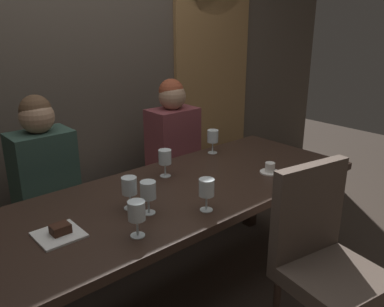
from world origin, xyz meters
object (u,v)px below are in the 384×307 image
object	(u,v)px
banquette_bench	(119,224)
chair_near_side	(322,252)
dessert_plate	(59,233)
wine_glass_end_left	(129,187)
wine_glass_center_front	(137,212)
diner_redhead	(43,162)
wine_glass_center_back	(165,158)
espresso_cup	(270,169)
diner_bearded	(173,133)
wine_glass_near_right	(213,137)
wine_glass_end_right	(207,188)
wine_glass_far_right	(148,192)
dining_table	(181,203)

from	to	relation	value
banquette_bench	chair_near_side	world-z (taller)	chair_near_side
dessert_plate	wine_glass_end_left	bearing A→B (deg)	2.72
wine_glass_center_front	diner_redhead	bearing A→B (deg)	90.63
wine_glass_center_back	wine_glass_end_left	size ratio (longest dim) A/B	1.00
espresso_cup	banquette_bench	bearing A→B (deg)	122.50
diner_bearded	wine_glass_center_back	xyz separation A→B (m)	(-0.46, -0.50, 0.04)
espresso_cup	chair_near_side	bearing A→B (deg)	-116.40
diner_redhead	chair_near_side	bearing A→B (deg)	-62.33
wine_glass_near_right	wine_glass_end_right	bearing A→B (deg)	-136.16
wine_glass_center_front	wine_glass_far_right	bearing A→B (deg)	41.36
diner_bearded	wine_glass_near_right	size ratio (longest dim) A/B	4.66
chair_near_side	dessert_plate	distance (m)	1.23
diner_bearded	wine_glass_far_right	world-z (taller)	diner_bearded
wine_glass_near_right	wine_glass_end_left	bearing A→B (deg)	-159.23
diner_redhead	espresso_cup	size ratio (longest dim) A/B	6.39
wine_glass_center_back	wine_glass_end_left	bearing A→B (deg)	-150.63
wine_glass_center_front	wine_glass_center_back	xyz separation A→B (m)	(0.51, 0.46, 0.00)
chair_near_side	wine_glass_center_back	distance (m)	1.00
wine_glass_center_front	wine_glass_center_back	bearing A→B (deg)	42.22
banquette_bench	dessert_plate	bearing A→B (deg)	-134.11
diner_bearded	dessert_plate	distance (m)	1.43
dining_table	wine_glass_far_right	world-z (taller)	wine_glass_far_right
wine_glass_end_right	wine_glass_near_right	bearing A→B (deg)	43.84
dessert_plate	wine_glass_center_front	bearing A→B (deg)	-41.94
wine_glass_end_right	wine_glass_far_right	distance (m)	0.28
banquette_bench	wine_glass_center_back	xyz separation A→B (m)	(0.05, -0.50, 0.62)
diner_redhead	wine_glass_center_front	bearing A→B (deg)	-89.37
espresso_cup	wine_glass_far_right	bearing A→B (deg)	176.39
chair_near_side	wine_glass_end_right	world-z (taller)	chair_near_side
espresso_cup	wine_glass_center_front	bearing A→B (deg)	-175.11
wine_glass_center_back	wine_glass_far_right	xyz separation A→B (m)	(-0.35, -0.32, 0.00)
wine_glass_center_front	wine_glass_end_right	world-z (taller)	same
wine_glass_end_left	dessert_plate	distance (m)	0.39
chair_near_side	diner_bearded	distance (m)	1.46
espresso_cup	dessert_plate	distance (m)	1.28
banquette_bench	espresso_cup	size ratio (longest dim) A/B	20.83
wine_glass_center_front	dessert_plate	xyz separation A→B (m)	(-0.25, 0.23, -0.10)
banquette_bench	espresso_cup	xyz separation A→B (m)	(0.56, -0.88, 0.54)
diner_redhead	wine_glass_end_right	size ratio (longest dim) A/B	4.68
wine_glass_center_back	dessert_plate	bearing A→B (deg)	-162.80
diner_bearded	espresso_cup	world-z (taller)	diner_bearded
banquette_bench	wine_glass_end_left	distance (m)	1.01
chair_near_side	wine_glass_center_front	bearing A→B (deg)	148.56
dining_table	wine_glass_center_back	world-z (taller)	wine_glass_center_back
diner_bearded	wine_glass_center_back	size ratio (longest dim) A/B	4.66
wine_glass_center_back	dining_table	bearing A→B (deg)	-103.87
banquette_bench	diner_redhead	size ratio (longest dim) A/B	3.26
dining_table	wine_glass_end_left	bearing A→B (deg)	-176.82
banquette_bench	wine_glass_end_right	bearing A→B (deg)	-94.16
wine_glass_far_right	diner_bearded	bearing A→B (deg)	45.46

